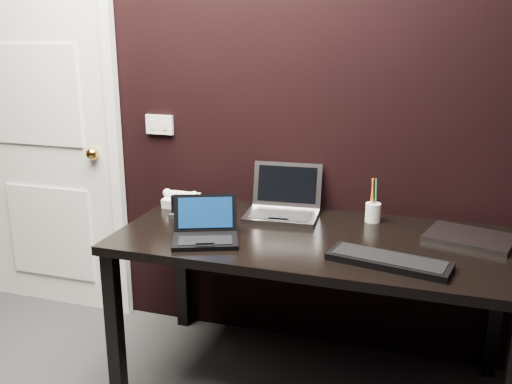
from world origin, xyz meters
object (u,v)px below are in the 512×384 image
(desk, at_px, (313,253))
(pen_cup, at_px, (373,212))
(netbook, at_px, (205,232))
(ext_keyboard, at_px, (389,261))
(door, at_px, (43,132))
(desk_phone, at_px, (181,200))
(silver_laptop, at_px, (283,207))
(mobile_phone, at_px, (177,209))
(closed_laptop, at_px, (470,238))

(desk, height_order, pen_cup, pen_cup)
(netbook, relative_size, ext_keyboard, 0.71)
(door, height_order, desk_phone, door)
(door, xyz_separation_m, netbook, (1.22, -0.56, -0.27))
(silver_laptop, distance_m, ext_keyboard, 0.70)
(netbook, bearing_deg, desk, 23.68)
(ext_keyboard, bearing_deg, netbook, 178.34)
(desk, distance_m, pen_cup, 0.37)
(door, bearing_deg, silver_laptop, -5.73)
(desk, xyz_separation_m, silver_laptop, (-0.20, 0.23, 0.12))
(mobile_phone, bearing_deg, silver_laptop, 20.70)
(silver_laptop, relative_size, desk_phone, 1.88)
(desk_phone, relative_size, mobile_phone, 1.81)
(door, xyz_separation_m, mobile_phone, (0.97, -0.32, -0.26))
(desk, distance_m, mobile_phone, 0.69)
(silver_laptop, xyz_separation_m, pen_cup, (0.42, 0.05, 0.00))
(mobile_phone, bearing_deg, netbook, -44.03)
(silver_laptop, xyz_separation_m, desk_phone, (-0.53, -0.01, -0.01))
(desk, bearing_deg, mobile_phone, 175.65)
(desk_phone, bearing_deg, closed_laptop, -2.71)
(silver_laptop, xyz_separation_m, closed_laptop, (0.84, -0.08, -0.03))
(door, height_order, silver_laptop, door)
(ext_keyboard, distance_m, pen_cup, 0.50)
(desk, height_order, silver_laptop, silver_laptop)
(mobile_phone, xyz_separation_m, pen_cup, (0.89, 0.23, 0.01))
(silver_laptop, distance_m, closed_laptop, 0.84)
(silver_laptop, relative_size, pen_cup, 1.74)
(silver_laptop, height_order, mobile_phone, silver_laptop)
(silver_laptop, bearing_deg, pen_cup, 6.41)
(ext_keyboard, xyz_separation_m, pen_cup, (-0.12, 0.49, 0.03))
(closed_laptop, bearing_deg, pen_cup, 163.77)
(netbook, bearing_deg, mobile_phone, 135.97)
(closed_laptop, bearing_deg, netbook, -162.22)
(ext_keyboard, distance_m, mobile_phone, 1.05)
(desk_phone, relative_size, pen_cup, 0.93)
(door, xyz_separation_m, silver_laptop, (1.45, -0.15, -0.26))
(silver_laptop, height_order, pen_cup, silver_laptop)
(netbook, distance_m, pen_cup, 0.80)
(desk, relative_size, closed_laptop, 4.27)
(netbook, bearing_deg, pen_cup, 35.77)
(desk, relative_size, mobile_phone, 15.97)
(desk, distance_m, ext_keyboard, 0.41)
(door, bearing_deg, ext_keyboard, -16.42)
(desk, bearing_deg, netbook, -156.32)
(door, height_order, desk, door)
(silver_laptop, relative_size, closed_laptop, 0.91)
(silver_laptop, distance_m, desk_phone, 0.53)
(ext_keyboard, height_order, desk_phone, desk_phone)
(desk, relative_size, ext_keyboard, 3.51)
(door, height_order, ext_keyboard, door)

